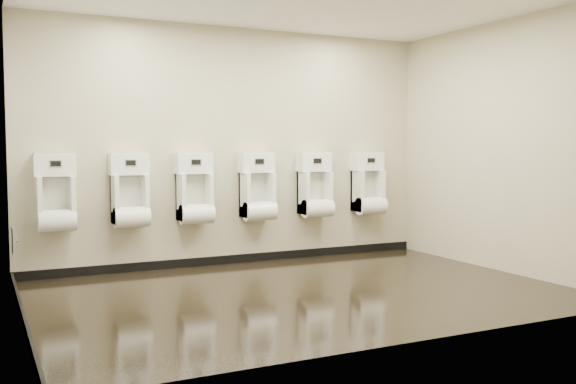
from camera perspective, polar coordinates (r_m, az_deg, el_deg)
name	(u,v)px	position (r m, az deg, el deg)	size (l,w,h in m)	color
ground	(303,292)	(6.23, 1.31, -8.90)	(5.00, 3.50, 0.00)	black
back_wall	(235,146)	(7.67, -4.70, 4.06)	(5.00, 0.02, 2.80)	#B9AE8D
front_wall	(417,146)	(4.59, 11.44, 4.04)	(5.00, 0.02, 2.80)	#B9AE8D
left_wall	(16,146)	(5.40, -23.00, 3.78)	(0.02, 3.50, 2.80)	#B9AE8D
right_wall	(502,146)	(7.55, 18.46, 3.87)	(0.02, 3.50, 2.80)	#B9AE8D
tile_overlay_left	(17,146)	(5.40, -22.95, 3.78)	(0.01, 3.50, 2.80)	silver
skirting_back	(236,259)	(7.78, -4.61, -5.94)	(5.00, 0.02, 0.10)	black
skirting_left	(23,317)	(5.57, -22.49, -10.24)	(0.02, 3.50, 0.10)	black
access_panel	(14,241)	(6.66, -23.18, -4.01)	(0.04, 0.25, 0.25)	#9E9EA3
urinal_0	(56,198)	(7.06, -19.94, -0.53)	(0.43, 0.32, 0.79)	white
urinal_1	(130,196)	(7.18, -13.86, -0.34)	(0.43, 0.32, 0.79)	white
urinal_2	(195,194)	(7.37, -8.28, -0.15)	(0.43, 0.32, 0.79)	white
urinal_3	(258,192)	(7.64, -2.71, 0.03)	(0.43, 0.32, 0.79)	white
urinal_4	(315,190)	(7.98, 2.43, 0.20)	(0.43, 0.32, 0.79)	white
urinal_5	(368,188)	(8.39, 7.16, 0.36)	(0.43, 0.32, 0.79)	white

